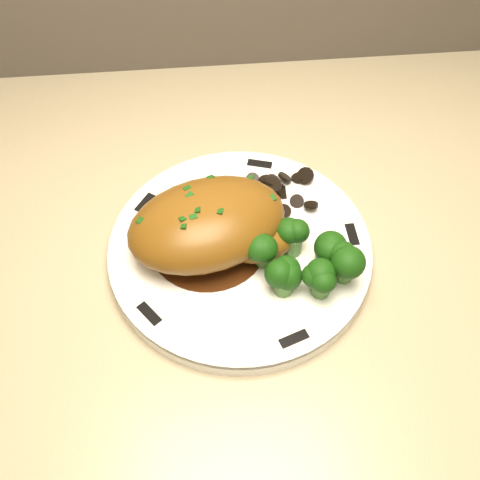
{
  "coord_description": "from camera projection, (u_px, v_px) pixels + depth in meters",
  "views": [
    {
      "loc": [
        -0.35,
        1.32,
        1.31
      ],
      "look_at": [
        -0.32,
        1.67,
        0.84
      ],
      "focal_mm": 45.0,
      "sensor_mm": 36.0,
      "label": 1
    }
  ],
  "objects": [
    {
      "name": "rim_accent_2",
      "position": [
        145.0,
        203.0,
        0.63
      ],
      "size": [
        0.02,
        0.03,
        0.0
      ],
      "primitive_type": "cube",
      "rotation": [
        0.0,
        0.0,
        4.11
      ],
      "color": "black",
      "rests_on": "plate"
    },
    {
      "name": "mushroom_pile",
      "position": [
        280.0,
        197.0,
        0.63
      ],
      "size": [
        0.08,
        0.06,
        0.02
      ],
      "color": "black",
      "rests_on": "plate"
    },
    {
      "name": "rim_accent_3",
      "position": [
        149.0,
        314.0,
        0.55
      ],
      "size": [
        0.02,
        0.03,
        0.0
      ],
      "primitive_type": "cube",
      "rotation": [
        0.0,
        0.0,
        5.37
      ],
      "color": "black",
      "rests_on": "plate"
    },
    {
      "name": "gravy_pool",
      "position": [
        208.0,
        242.0,
        0.6
      ],
      "size": [
        0.12,
        0.12,
        0.0
      ],
      "primitive_type": "cylinder",
      "color": "#3A1B0A",
      "rests_on": "plate"
    },
    {
      "name": "rim_accent_1",
      "position": [
        260.0,
        164.0,
        0.66
      ],
      "size": [
        0.03,
        0.02,
        0.0
      ],
      "primitive_type": "cube",
      "rotation": [
        0.0,
        0.0,
        2.86
      ],
      "color": "black",
      "rests_on": "plate"
    },
    {
      "name": "plate",
      "position": [
        240.0,
        251.0,
        0.6
      ],
      "size": [
        0.27,
        0.27,
        0.02
      ],
      "primitive_type": "cylinder",
      "rotation": [
        0.0,
        0.0,
        0.02
      ],
      "color": "white",
      "rests_on": "counter"
    },
    {
      "name": "broccoli_florets",
      "position": [
        306.0,
        258.0,
        0.56
      ],
      "size": [
        0.1,
        0.08,
        0.04
      ],
      "rotation": [
        0.0,
        0.0,
        0.01
      ],
      "color": "#4A7C34",
      "rests_on": "plate"
    },
    {
      "name": "counter",
      "position": [
        425.0,
        387.0,
        0.95
      ],
      "size": [
        1.87,
        0.64,
        0.93
      ],
      "color": "brown",
      "rests_on": "ground"
    },
    {
      "name": "rim_accent_0",
      "position": [
        352.0,
        235.0,
        0.6
      ],
      "size": [
        0.01,
        0.03,
        0.0
      ],
      "primitive_type": "cube",
      "rotation": [
        0.0,
        0.0,
        1.6
      ],
      "color": "black",
      "rests_on": "plate"
    },
    {
      "name": "rim_accent_4",
      "position": [
        294.0,
        339.0,
        0.53
      ],
      "size": [
        0.03,
        0.02,
        0.0
      ],
      "primitive_type": "cube",
      "rotation": [
        0.0,
        0.0,
        6.63
      ],
      "color": "black",
      "rests_on": "plate"
    },
    {
      "name": "chicken_breast",
      "position": [
        213.0,
        225.0,
        0.57
      ],
      "size": [
        0.18,
        0.14,
        0.06
      ],
      "rotation": [
        0.0,
        0.0,
        0.27
      ],
      "color": "brown",
      "rests_on": "plate"
    }
  ]
}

